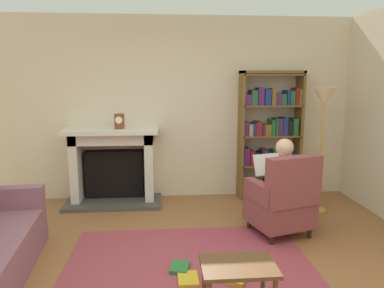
% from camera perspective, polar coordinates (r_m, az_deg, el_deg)
% --- Properties ---
extents(ground, '(14.00, 14.00, 0.00)m').
position_cam_1_polar(ground, '(3.46, -0.05, -21.18)').
color(ground, '#956138').
extents(back_wall, '(5.60, 0.10, 2.70)m').
position_cam_1_polar(back_wall, '(5.51, -2.18, 5.56)').
color(back_wall, beige).
rests_on(back_wall, ground).
extents(area_rug, '(2.40, 1.80, 0.01)m').
position_cam_1_polar(area_rug, '(3.71, -0.44, -18.69)').
color(area_rug, '#9A3D48').
rests_on(area_rug, ground).
extents(fireplace, '(1.36, 0.64, 1.10)m').
position_cam_1_polar(fireplace, '(5.43, -12.22, -2.95)').
color(fireplace, '#4C4742').
rests_on(fireplace, ground).
extents(mantel_clock, '(0.14, 0.14, 0.21)m').
position_cam_1_polar(mantel_clock, '(5.21, -11.32, 3.51)').
color(mantel_clock, brown).
rests_on(mantel_clock, fireplace).
extents(bookshelf, '(0.92, 0.32, 1.91)m').
position_cam_1_polar(bookshelf, '(5.58, 12.15, 1.15)').
color(bookshelf, brown).
rests_on(bookshelf, ground).
extents(armchair_reading, '(0.79, 0.78, 0.97)m').
position_cam_1_polar(armchair_reading, '(4.34, 14.09, -8.56)').
color(armchair_reading, '#331E14').
rests_on(armchair_reading, ground).
extents(seated_reader, '(0.47, 0.59, 1.14)m').
position_cam_1_polar(seated_reader, '(4.37, 13.31, -5.68)').
color(seated_reader, silver).
rests_on(seated_reader, ground).
extents(side_table, '(0.56, 0.39, 0.44)m').
position_cam_1_polar(side_table, '(2.91, 7.26, -19.36)').
color(side_table, brown).
rests_on(side_table, ground).
extents(scattered_books, '(0.75, 0.49, 0.04)m').
position_cam_1_polar(scattered_books, '(3.56, 2.70, -19.60)').
color(scattered_books, '#334CA5').
rests_on(scattered_books, area_rug).
extents(floor_lamp, '(0.32, 0.32, 1.69)m').
position_cam_1_polar(floor_lamp, '(5.07, 19.92, 5.46)').
color(floor_lamp, '#B7933F').
rests_on(floor_lamp, ground).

